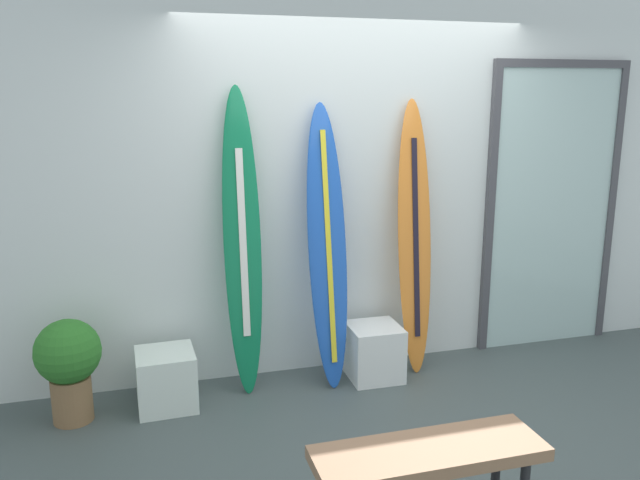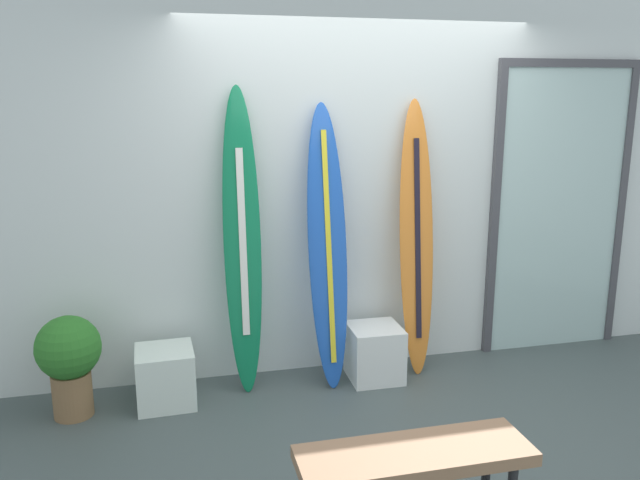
{
  "view_description": "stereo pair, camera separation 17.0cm",
  "coord_description": "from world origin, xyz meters",
  "px_view_note": "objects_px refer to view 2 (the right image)",
  "views": [
    {
      "loc": [
        -1.49,
        -3.1,
        2.01
      ],
      "look_at": [
        -0.34,
        0.95,
        1.03
      ],
      "focal_mm": 35.88,
      "sensor_mm": 36.0,
      "label": 1
    },
    {
      "loc": [
        -1.33,
        -3.14,
        2.01
      ],
      "look_at": [
        -0.34,
        0.95,
        1.03
      ],
      "focal_mm": 35.88,
      "sensor_mm": 36.0,
      "label": 2
    }
  ],
  "objects_px": {
    "surfboard_cobalt": "(328,249)",
    "display_block_left": "(375,353)",
    "surfboard_emerald": "(242,245)",
    "surfboard_sunset": "(416,242)",
    "glass_door": "(559,205)",
    "bench": "(414,461)",
    "display_block_center": "(165,377)",
    "potted_plant": "(69,358)"
  },
  "relations": [
    {
      "from": "surfboard_cobalt",
      "to": "display_block_left",
      "type": "xyz_separation_m",
      "value": [
        0.33,
        -0.06,
        -0.77
      ]
    },
    {
      "from": "surfboard_emerald",
      "to": "surfboard_sunset",
      "type": "bearing_deg",
      "value": 0.04
    },
    {
      "from": "surfboard_emerald",
      "to": "glass_door",
      "type": "relative_size",
      "value": 0.92
    },
    {
      "from": "display_block_left",
      "to": "bench",
      "type": "height_order",
      "value": "bench"
    },
    {
      "from": "display_block_center",
      "to": "surfboard_cobalt",
      "type": "bearing_deg",
      "value": 5.13
    },
    {
      "from": "surfboard_cobalt",
      "to": "surfboard_sunset",
      "type": "bearing_deg",
      "value": 3.62
    },
    {
      "from": "glass_door",
      "to": "potted_plant",
      "type": "bearing_deg",
      "value": -174.62
    },
    {
      "from": "surfboard_cobalt",
      "to": "surfboard_sunset",
      "type": "xyz_separation_m",
      "value": [
        0.67,
        0.04,
        0.0
      ]
    },
    {
      "from": "surfboard_emerald",
      "to": "glass_door",
      "type": "height_order",
      "value": "glass_door"
    },
    {
      "from": "display_block_left",
      "to": "glass_door",
      "type": "relative_size",
      "value": 0.17
    },
    {
      "from": "surfboard_cobalt",
      "to": "display_block_left",
      "type": "distance_m",
      "value": 0.84
    },
    {
      "from": "display_block_center",
      "to": "potted_plant",
      "type": "relative_size",
      "value": 0.58
    },
    {
      "from": "surfboard_sunset",
      "to": "potted_plant",
      "type": "distance_m",
      "value": 2.44
    },
    {
      "from": "surfboard_cobalt",
      "to": "potted_plant",
      "type": "distance_m",
      "value": 1.8
    },
    {
      "from": "surfboard_cobalt",
      "to": "bench",
      "type": "relative_size",
      "value": 1.84
    },
    {
      "from": "display_block_center",
      "to": "glass_door",
      "type": "relative_size",
      "value": 0.17
    },
    {
      "from": "surfboard_cobalt",
      "to": "glass_door",
      "type": "height_order",
      "value": "glass_door"
    },
    {
      "from": "surfboard_cobalt",
      "to": "surfboard_sunset",
      "type": "distance_m",
      "value": 0.67
    },
    {
      "from": "glass_door",
      "to": "bench",
      "type": "height_order",
      "value": "glass_door"
    },
    {
      "from": "potted_plant",
      "to": "display_block_left",
      "type": "bearing_deg",
      "value": 1.96
    },
    {
      "from": "glass_door",
      "to": "surfboard_sunset",
      "type": "bearing_deg",
      "value": -172.43
    },
    {
      "from": "display_block_left",
      "to": "glass_door",
      "type": "bearing_deg",
      "value": 9.72
    },
    {
      "from": "surfboard_cobalt",
      "to": "glass_door",
      "type": "xyz_separation_m",
      "value": [
        1.91,
        0.21,
        0.19
      ]
    },
    {
      "from": "display_block_left",
      "to": "glass_door",
      "type": "height_order",
      "value": "glass_door"
    },
    {
      "from": "surfboard_emerald",
      "to": "potted_plant",
      "type": "height_order",
      "value": "surfboard_emerald"
    },
    {
      "from": "display_block_center",
      "to": "display_block_left",
      "type": "bearing_deg",
      "value": 1.5
    },
    {
      "from": "display_block_center",
      "to": "glass_door",
      "type": "distance_m",
      "value": 3.2
    },
    {
      "from": "surfboard_cobalt",
      "to": "display_block_center",
      "type": "height_order",
      "value": "surfboard_cobalt"
    },
    {
      "from": "display_block_center",
      "to": "surfboard_sunset",
      "type": "bearing_deg",
      "value": 4.57
    },
    {
      "from": "glass_door",
      "to": "bench",
      "type": "xyz_separation_m",
      "value": [
        -1.95,
        -1.95,
        -0.75
      ]
    },
    {
      "from": "surfboard_cobalt",
      "to": "surfboard_sunset",
      "type": "relative_size",
      "value": 0.99
    },
    {
      "from": "surfboard_sunset",
      "to": "surfboard_emerald",
      "type": "bearing_deg",
      "value": -179.96
    },
    {
      "from": "potted_plant",
      "to": "surfboard_emerald",
      "type": "bearing_deg",
      "value": 8.79
    },
    {
      "from": "display_block_center",
      "to": "bench",
      "type": "bearing_deg",
      "value": -56.48
    },
    {
      "from": "glass_door",
      "to": "display_block_center",
      "type": "bearing_deg",
      "value": -174.2
    },
    {
      "from": "surfboard_sunset",
      "to": "display_block_left",
      "type": "height_order",
      "value": "surfboard_sunset"
    },
    {
      "from": "surfboard_emerald",
      "to": "bench",
      "type": "bearing_deg",
      "value": -73.17
    },
    {
      "from": "surfboard_emerald",
      "to": "surfboard_cobalt",
      "type": "bearing_deg",
      "value": -4.1
    },
    {
      "from": "display_block_left",
      "to": "display_block_center",
      "type": "bearing_deg",
      "value": -178.5
    },
    {
      "from": "surfboard_emerald",
      "to": "surfboard_sunset",
      "type": "height_order",
      "value": "surfboard_emerald"
    },
    {
      "from": "surfboard_emerald",
      "to": "surfboard_cobalt",
      "type": "xyz_separation_m",
      "value": [
        0.58,
        -0.04,
        -0.05
      ]
    },
    {
      "from": "surfboard_cobalt",
      "to": "surfboard_emerald",
      "type": "bearing_deg",
      "value": 175.9
    }
  ]
}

